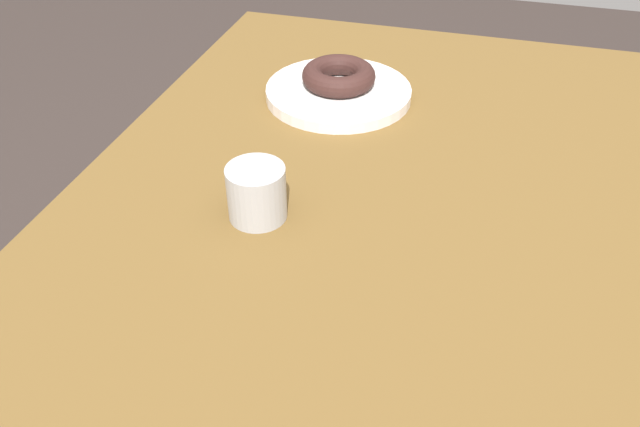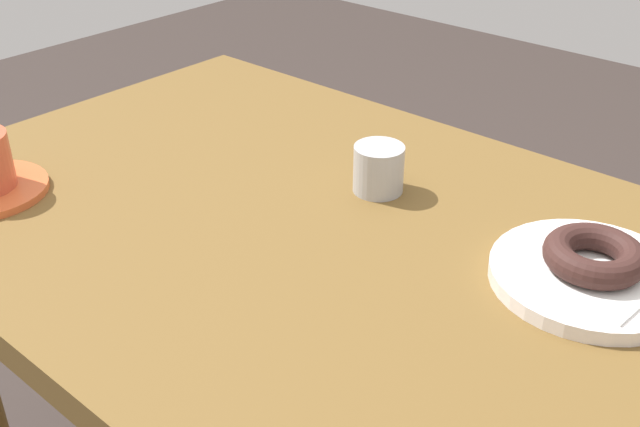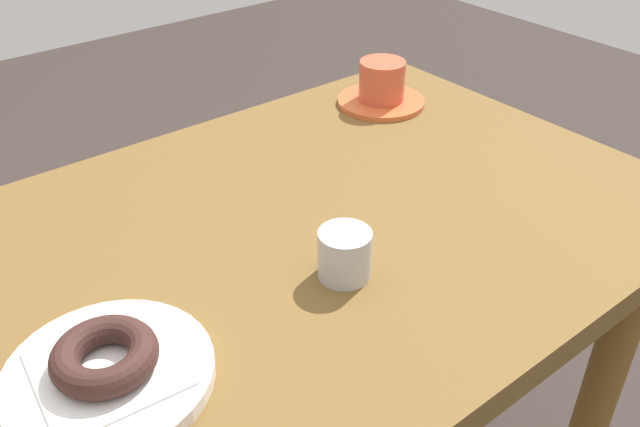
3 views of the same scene
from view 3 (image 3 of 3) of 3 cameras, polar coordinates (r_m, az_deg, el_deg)
The scene contains 6 objects.
table at distance 0.92m, azimuth -3.42°, elevation -8.09°, with size 1.07×0.67×0.76m.
plate_chocolate_ring at distance 0.69m, azimuth -17.29°, elevation -12.83°, with size 0.20×0.20×0.02m, color white.
napkin_chocolate_ring at distance 0.68m, azimuth -17.42°, elevation -12.28°, with size 0.13×0.13×0.00m, color white.
donut_chocolate_ring at distance 0.67m, azimuth -17.65°, elevation -11.34°, with size 0.10×0.10×0.03m, color #351D1A.
coffee_cup at distance 1.18m, azimuth 5.20°, elevation 10.55°, with size 0.15×0.15×0.08m.
sugar_jar at distance 0.77m, azimuth 2.08°, elevation -3.44°, with size 0.06×0.06×0.06m, color #AEAFB2.
Camera 3 is at (-0.39, -0.57, 1.25)m, focal length 38.08 mm.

